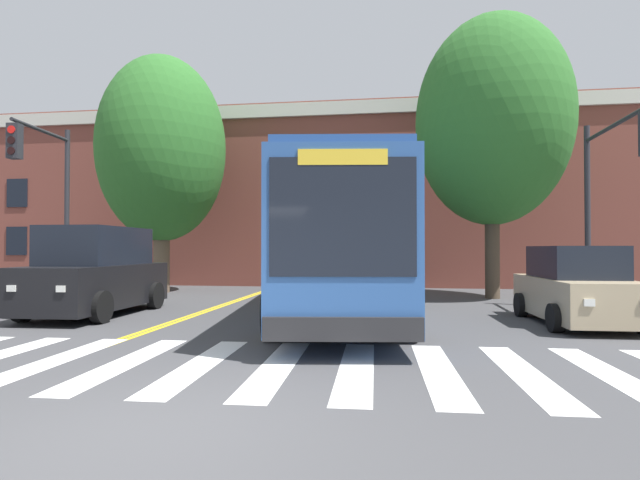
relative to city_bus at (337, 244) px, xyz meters
The scene contains 13 objects.
ground_plane 8.49m from the city_bus, 96.66° to the right, with size 120.00×120.00×0.00m, color #424244.
crosswalk 5.77m from the city_bus, 93.32° to the right, with size 12.23×3.98×0.01m.
lane_line_yellow_inner 9.54m from the city_bus, 114.00° to the left, with size 0.12×36.00×0.01m, color gold.
lane_line_yellow_outer 9.48m from the city_bus, 113.10° to the left, with size 0.12×36.00×0.01m, color gold.
city_bus is the anchor object (origin of this frame).
car_black_near_lane 6.38m from the city_bus, behind, with size 2.28×4.69×2.30m.
car_tan_far_lane 5.66m from the city_bus, ahead, with size 2.05×4.01×1.79m.
car_silver_behind_bus 10.11m from the city_bus, 95.95° to the left, with size 1.98×3.98×1.79m.
traffic_light_near_corner 7.32m from the city_bus, ahead, with size 0.34×3.85×5.32m.
traffic_light_far_corner 9.70m from the city_bus, 170.00° to the left, with size 0.49×2.91×5.74m.
street_tree_curbside_large 8.46m from the city_bus, 47.91° to the left, with size 7.16×7.46×9.89m.
street_tree_curbside_small 10.47m from the city_bus, 141.60° to the left, with size 6.09×6.35×9.39m.
building_facade 13.07m from the city_bus, 90.97° to the left, with size 41.70×6.64×8.46m.
Camera 1 is at (2.29, -4.41, 1.74)m, focal length 28.00 mm.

